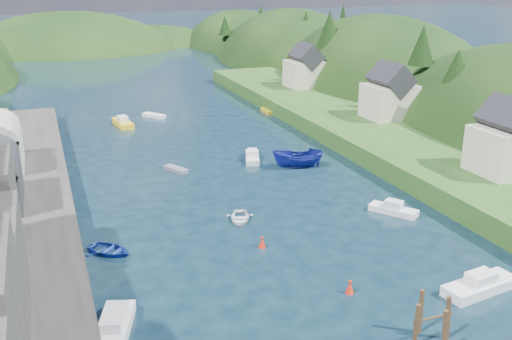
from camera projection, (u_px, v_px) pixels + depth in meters
name	position (u px, v px, depth m)	size (l,w,h in m)	color
ground	(200.00, 149.00, 79.19)	(600.00, 600.00, 0.00)	black
hillside_right	(377.00, 128.00, 118.81)	(36.00, 245.56, 48.00)	black
far_hills	(106.00, 79.00, 192.66)	(103.00, 68.00, 44.00)	black
hill_trees	(172.00, 55.00, 88.66)	(91.01, 151.39, 12.48)	black
quay_left	(4.00, 274.00, 44.31)	(12.00, 110.00, 2.00)	#2D2B28
terrace_right	(395.00, 141.00, 78.36)	(16.00, 120.00, 2.40)	#234719
right_bank_cottages	(382.00, 95.00, 85.21)	(9.00, 59.24, 8.41)	beige
piling_cluster_far	(432.00, 325.00, 37.22)	(3.02, 2.84, 3.83)	#382314
channel_buoy_near	(350.00, 287.00, 43.37)	(0.70, 0.70, 1.10)	#B2200E
channel_buoy_far	(262.00, 242.00, 50.61)	(0.70, 0.70, 1.10)	#B2200E
moored_boats	(261.00, 231.00, 52.33)	(36.70, 89.26, 2.49)	silver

